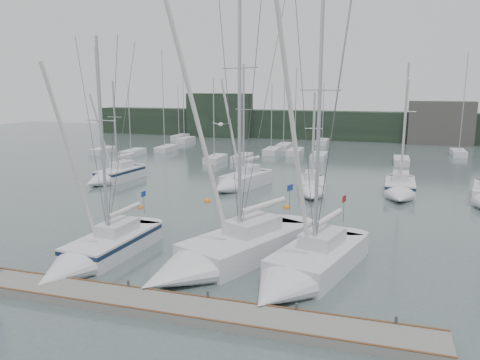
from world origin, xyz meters
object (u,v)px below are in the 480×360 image
object	(u,v)px
sailboat_mid_b	(237,183)
buoy_a	(237,220)
sailboat_near_center	(215,257)
buoy_b	(287,208)
sailboat_mid_d	(400,190)
buoy_d	(207,201)
sailboat_near_left	(94,254)
sailboat_mid_a	(112,176)
sailboat_mid_c	(312,189)
sailboat_near_right	(301,271)
buoy_c	(140,208)

from	to	relation	value
sailboat_mid_b	buoy_a	world-z (taller)	sailboat_mid_b
sailboat_near_center	buoy_a	distance (m)	9.01
buoy_a	buoy_b	world-z (taller)	buoy_a
sailboat_mid_b	sailboat_mid_d	size ratio (longest dim) A/B	1.00
buoy_a	buoy_d	bearing A→B (deg)	131.29
sailboat_mid_d	buoy_d	bearing A→B (deg)	-155.49
sailboat_near_left	sailboat_mid_a	xyz separation A→B (m)	(-11.07, 19.46, 0.03)
buoy_d	sailboat_mid_c	bearing A→B (deg)	31.89
sailboat_near_center	sailboat_mid_b	xyz separation A→B (m)	(-4.61, 18.82, -0.02)
sailboat_near_left	sailboat_near_right	xyz separation A→B (m)	(11.37, 0.81, 0.04)
buoy_d	buoy_b	bearing A→B (deg)	-0.12
sailboat_near_right	buoy_c	distance (m)	18.19
sailboat_mid_b	sailboat_mid_d	xyz separation A→B (m)	(14.61, 1.28, -0.01)
sailboat_near_left	buoy_b	world-z (taller)	sailboat_near_left
sailboat_mid_a	buoy_b	xyz separation A→B (m)	(18.89, -4.63, -0.58)
sailboat_mid_a	buoy_a	xyz separation A→B (m)	(16.15, -9.26, -0.58)
sailboat_mid_c	buoy_d	size ratio (longest dim) A/B	17.12
sailboat_near_left	buoy_b	bearing A→B (deg)	66.44
sailboat_mid_c	sailboat_mid_d	xyz separation A→B (m)	(7.53, 1.57, 0.06)
sailboat_near_right	sailboat_mid_a	size ratio (longest dim) A/B	1.48
sailboat_near_center	buoy_a	bearing A→B (deg)	124.45
sailboat_near_right	buoy_b	distance (m)	14.47
sailboat_mid_a	buoy_a	distance (m)	18.63
buoy_a	sailboat_near_center	bearing A→B (deg)	-80.09
sailboat_near_center	buoy_c	size ratio (longest dim) A/B	33.85
sailboat_near_center	sailboat_mid_d	xyz separation A→B (m)	(9.99, 20.10, -0.03)
sailboat_near_right	sailboat_mid_a	distance (m)	29.18
sailboat_mid_b	buoy_c	size ratio (longest dim) A/B	23.21
sailboat_near_center	sailboat_mid_c	size ratio (longest dim) A/B	1.86
sailboat_mid_b	sailboat_near_center	bearing A→B (deg)	-59.50
sailboat_mid_a	buoy_b	world-z (taller)	sailboat_mid_a
sailboat_near_left	buoy_c	bearing A→B (deg)	111.12
sailboat_mid_a	sailboat_mid_d	world-z (taller)	sailboat_mid_d
sailboat_near_center	buoy_b	distance (m)	13.55
buoy_a	buoy_c	xyz separation A→B (m)	(-8.53, 1.15, 0.00)
sailboat_mid_d	buoy_a	world-z (taller)	sailboat_mid_d
buoy_b	buoy_d	xyz separation A→B (m)	(-6.81, 0.01, 0.00)
sailboat_near_right	sailboat_mid_b	xyz separation A→B (m)	(-9.35, 19.36, 0.00)
sailboat_mid_d	buoy_c	world-z (taller)	sailboat_mid_d
sailboat_near_right	sailboat_mid_c	world-z (taller)	sailboat_near_right
sailboat_near_right	buoy_c	xyz separation A→B (m)	(-14.81, 10.55, -0.60)
sailboat_near_center	buoy_a	xyz separation A→B (m)	(-1.55, 8.85, -0.62)
sailboat_near_center	buoy_d	size ratio (longest dim) A/B	31.79
buoy_b	buoy_c	xyz separation A→B (m)	(-11.26, -3.47, 0.00)
sailboat_mid_a	buoy_d	xyz separation A→B (m)	(12.08, -4.62, -0.58)
sailboat_mid_d	buoy_c	xyz separation A→B (m)	(-20.07, -10.09, -0.59)
sailboat_near_left	sailboat_near_center	distance (m)	6.77
sailboat_near_center	sailboat_mid_c	world-z (taller)	sailboat_near_center
sailboat_mid_d	buoy_a	distance (m)	16.12
sailboat_near_center	sailboat_near_right	xyz separation A→B (m)	(4.74, -0.54, -0.02)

